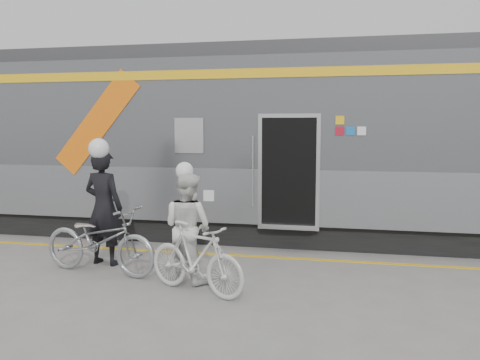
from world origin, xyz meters
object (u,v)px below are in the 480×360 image
(man, at_px, (104,207))
(bicycle_left, at_px, (100,240))
(woman, at_px, (188,227))
(bicycle_right, at_px, (196,258))

(man, distance_m, bicycle_left, 0.74)
(man, height_order, woman, man)
(woman, relative_size, bicycle_right, 0.99)
(woman, bearing_deg, bicycle_left, 20.82)
(bicycle_left, relative_size, woman, 1.24)
(man, distance_m, woman, 1.87)
(woman, bearing_deg, bicycle_right, 142.24)
(bicycle_left, xyz_separation_m, bicycle_right, (1.85, -0.63, -0.04))
(bicycle_left, height_order, woman, woman)
(woman, xyz_separation_m, bicycle_right, (0.30, -0.55, -0.34))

